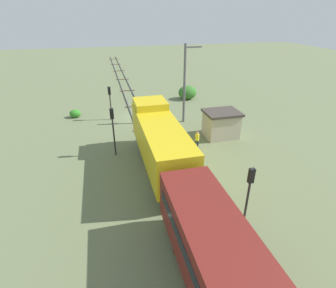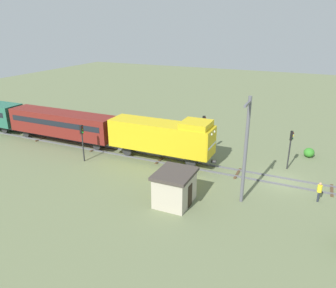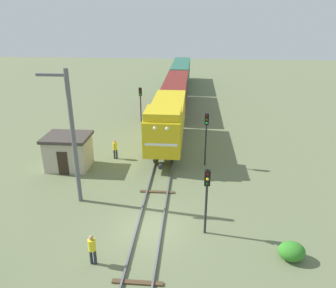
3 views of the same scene
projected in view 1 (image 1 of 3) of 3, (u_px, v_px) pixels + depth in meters
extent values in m
plane|color=#66704C|center=(138.00, 117.00, 32.41)|extent=(149.22, 149.22, 0.00)
cube|color=#595960|center=(144.00, 116.00, 32.53)|extent=(0.10, 99.48, 0.16)
cube|color=#595960|center=(133.00, 117.00, 32.21)|extent=(0.10, 99.48, 0.16)
cube|color=#4C3823|center=(114.00, 59.00, 71.80)|extent=(2.40, 0.24, 0.09)
cube|color=#4C3823|center=(116.00, 64.00, 64.64)|extent=(2.40, 0.24, 0.09)
cube|color=#4C3823|center=(119.00, 71.00, 57.47)|extent=(2.40, 0.24, 0.09)
cube|color=#4C3823|center=(122.00, 79.00, 50.30)|extent=(2.40, 0.24, 0.09)
cube|color=#4C3823|center=(127.00, 91.00, 43.14)|extent=(2.40, 0.24, 0.09)
cube|color=#4C3823|center=(134.00, 106.00, 35.97)|extent=(2.40, 0.24, 0.09)
cube|color=#4C3823|center=(144.00, 130.00, 28.80)|extent=(2.40, 0.24, 0.09)
cube|color=#4C3823|center=(161.00, 169.00, 21.64)|extent=(2.40, 0.24, 0.09)
cube|color=#4C3823|center=(194.00, 248.00, 14.47)|extent=(2.40, 0.24, 0.09)
cube|color=gold|center=(160.00, 140.00, 20.43)|extent=(2.90, 11.00, 2.90)
cube|color=gold|center=(150.00, 104.00, 23.01)|extent=(2.75, 2.80, 0.60)
cube|color=gold|center=(148.00, 116.00, 25.23)|extent=(2.84, 0.10, 2.84)
cube|color=white|center=(148.00, 118.00, 25.35)|extent=(2.46, 0.06, 0.20)
sphere|color=white|center=(152.00, 104.00, 24.87)|extent=(0.28, 0.28, 0.28)
sphere|color=white|center=(142.00, 105.00, 24.67)|extent=(0.28, 0.28, 0.28)
cylinder|color=#262628|center=(148.00, 132.00, 26.32)|extent=(0.36, 0.50, 0.36)
cylinder|color=#262628|center=(159.00, 142.00, 24.69)|extent=(0.18, 1.10, 1.10)
cylinder|color=#262628|center=(144.00, 144.00, 24.37)|extent=(0.18, 1.10, 1.10)
cylinder|color=#262628|center=(182.00, 188.00, 18.29)|extent=(0.18, 1.10, 1.10)
cylinder|color=#262628|center=(162.00, 191.00, 17.98)|extent=(0.18, 1.10, 1.10)
cylinder|color=#262628|center=(203.00, 230.00, 14.87)|extent=(0.16, 0.96, 0.96)
cylinder|color=#262628|center=(179.00, 234.00, 14.55)|extent=(0.16, 0.96, 0.96)
cylinder|color=#262628|center=(111.00, 104.00, 30.89)|extent=(0.14, 0.14, 3.99)
cube|color=black|center=(109.00, 91.00, 30.19)|extent=(0.32, 0.24, 0.90)
sphere|color=#390606|center=(109.00, 88.00, 30.19)|extent=(0.16, 0.16, 0.16)
sphere|color=yellow|center=(109.00, 90.00, 30.32)|extent=(0.16, 0.16, 0.16)
sphere|color=black|center=(109.00, 93.00, 30.45)|extent=(0.16, 0.16, 0.16)
cylinder|color=#262628|center=(114.00, 132.00, 22.99)|extent=(0.14, 0.14, 4.41)
cube|color=black|center=(112.00, 114.00, 22.20)|extent=(0.32, 0.24, 0.90)
sphere|color=#390606|center=(111.00, 110.00, 22.20)|extent=(0.16, 0.16, 0.16)
sphere|color=#3C3306|center=(112.00, 113.00, 22.32)|extent=(0.16, 0.16, 0.16)
sphere|color=green|center=(112.00, 116.00, 22.45)|extent=(0.16, 0.16, 0.16)
cylinder|color=#262628|center=(248.00, 198.00, 15.30)|extent=(0.14, 0.14, 3.97)
cube|color=black|center=(251.00, 176.00, 14.60)|extent=(0.32, 0.24, 0.90)
sphere|color=#390606|center=(251.00, 170.00, 14.60)|extent=(0.16, 0.16, 0.16)
sphere|color=#3C3306|center=(250.00, 174.00, 14.73)|extent=(0.16, 0.16, 0.16)
sphere|color=green|center=(249.00, 179.00, 14.85)|extent=(0.16, 0.16, 0.16)
cylinder|color=#262B38|center=(153.00, 105.00, 35.40)|extent=(0.15, 0.15, 0.85)
cylinder|color=#262B38|center=(152.00, 105.00, 35.36)|extent=(0.15, 0.15, 0.85)
cylinder|color=yellow|center=(152.00, 100.00, 35.04)|extent=(0.38, 0.38, 0.62)
sphere|color=tan|center=(152.00, 97.00, 34.85)|extent=(0.23, 0.23, 0.23)
cylinder|color=#262B38|center=(198.00, 144.00, 24.93)|extent=(0.15, 0.15, 0.85)
cylinder|color=#262B38|center=(196.00, 144.00, 24.88)|extent=(0.15, 0.15, 0.85)
cylinder|color=yellow|center=(197.00, 137.00, 24.57)|extent=(0.38, 0.38, 0.62)
sphere|color=tan|center=(197.00, 133.00, 24.38)|extent=(0.23, 0.23, 0.23)
cylinder|color=#595960|center=(184.00, 85.00, 29.21)|extent=(0.28, 0.28, 8.75)
cube|color=#595960|center=(194.00, 47.00, 27.61)|extent=(1.80, 0.16, 0.16)
cube|color=#B2A893|center=(221.00, 125.00, 26.95)|extent=(3.20, 2.60, 2.50)
cube|color=#3F3833|center=(222.00, 113.00, 26.33)|extent=(3.50, 2.90, 0.24)
cube|color=#2D2319|center=(216.00, 123.00, 28.22)|extent=(0.80, 0.06, 1.90)
ellipsoid|color=#327F26|center=(75.00, 113.00, 32.20)|extent=(1.36, 1.11, 0.99)
ellipsoid|color=#326C26|center=(187.00, 92.00, 38.75)|extent=(2.72, 2.23, 1.98)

